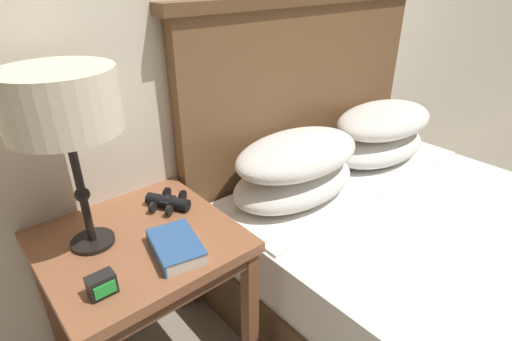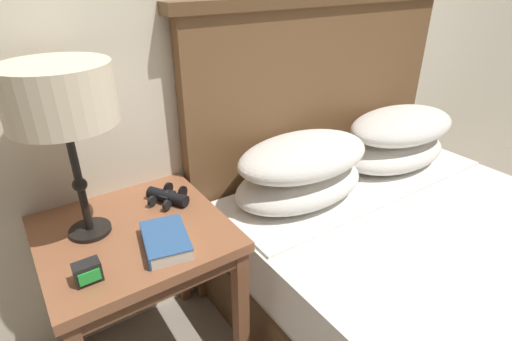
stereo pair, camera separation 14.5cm
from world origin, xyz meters
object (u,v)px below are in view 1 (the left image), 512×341
at_px(nightstand, 140,258).
at_px(bed, 452,272).
at_px(binoculars_pair, 168,202).
at_px(alarm_clock, 102,285).
at_px(book_on_nightstand, 175,247).
at_px(table_lamp, 61,105).

xyz_separation_m(nightstand, bed, (1.02, -0.61, -0.24)).
relative_size(binoculars_pair, alarm_clock, 2.27).
relative_size(book_on_nightstand, binoculars_pair, 1.39).
xyz_separation_m(binoculars_pair, alarm_clock, (-0.34, -0.26, 0.01)).
distance_m(nightstand, bed, 1.21).
bearing_deg(binoculars_pair, bed, -38.94).
distance_m(nightstand, table_lamp, 0.54).
relative_size(table_lamp, binoculars_pair, 3.38).
xyz_separation_m(book_on_nightstand, alarm_clock, (-0.23, -0.03, 0.01)).
relative_size(nightstand, table_lamp, 1.21).
height_order(nightstand, bed, bed).
bearing_deg(bed, alarm_clock, 160.30).
relative_size(bed, table_lamp, 3.64).
distance_m(bed, book_on_nightstand, 1.12).
distance_m(table_lamp, alarm_clock, 0.48).
bearing_deg(book_on_nightstand, nightstand, 110.07).
bearing_deg(book_on_nightstand, alarm_clock, -173.47).
distance_m(binoculars_pair, alarm_clock, 0.43).
height_order(book_on_nightstand, binoculars_pair, binoculars_pair).
distance_m(bed, alarm_clock, 1.32).
relative_size(book_on_nightstand, alarm_clock, 3.17).
bearing_deg(nightstand, alarm_clock, -134.68).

